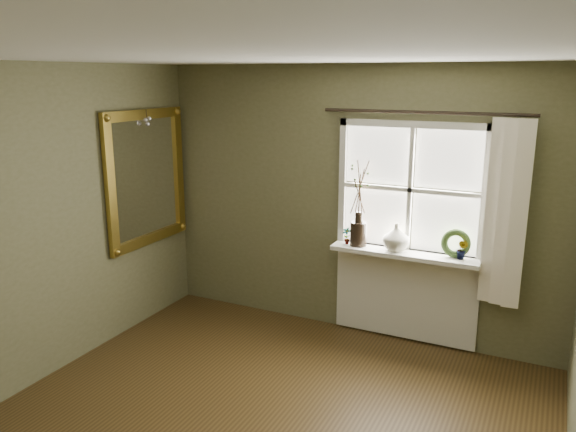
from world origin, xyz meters
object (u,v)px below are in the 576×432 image
(dark_jug, at_px, (358,234))
(cream_vase, at_px, (396,237))
(wreath, at_px, (455,246))
(gilt_mirror, at_px, (147,178))

(dark_jug, xyz_separation_m, cream_vase, (0.36, 0.00, 0.01))
(dark_jug, bearing_deg, wreath, 2.57)
(dark_jug, relative_size, wreath, 0.88)
(cream_vase, relative_size, wreath, 0.99)
(dark_jug, xyz_separation_m, wreath, (0.89, 0.04, -0.02))
(dark_jug, height_order, gilt_mirror, gilt_mirror)
(cream_vase, xyz_separation_m, wreath, (0.53, 0.04, -0.03))
(cream_vase, distance_m, gilt_mirror, 2.53)
(dark_jug, bearing_deg, cream_vase, 0.00)
(dark_jug, bearing_deg, gilt_mirror, -166.09)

